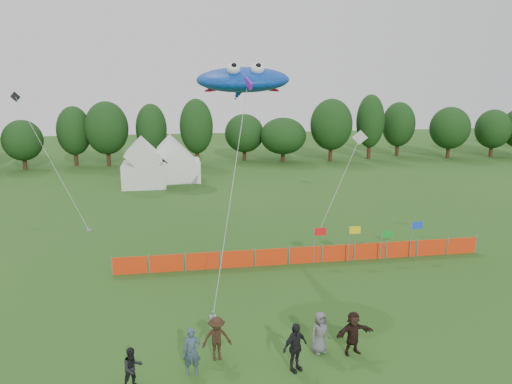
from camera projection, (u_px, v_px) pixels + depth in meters
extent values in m
plane|color=#234C16|center=(281.00, 353.00, 19.73)|extent=(160.00, 160.00, 0.00)
cylinder|color=#382314|center=(25.00, 161.00, 58.83)|extent=(0.50, 0.50, 1.91)
ellipsoid|color=black|center=(22.00, 140.00, 58.27)|extent=(4.61, 4.61, 4.30)
cylinder|color=#382314|center=(76.00, 156.00, 61.31)|extent=(0.50, 0.50, 2.38)
ellipsoid|color=black|center=(74.00, 131.00, 60.61)|extent=(4.09, 4.09, 5.35)
cylinder|color=#382314|center=(108.00, 155.00, 61.14)|extent=(0.50, 0.50, 2.57)
ellipsoid|color=black|center=(107.00, 128.00, 60.39)|extent=(5.20, 5.20, 5.79)
cylinder|color=#382314|center=(153.00, 155.00, 61.95)|extent=(0.50, 0.50, 2.46)
ellipsoid|color=black|center=(151.00, 129.00, 61.23)|extent=(3.78, 3.78, 5.55)
cylinder|color=#382314|center=(197.00, 155.00, 61.46)|extent=(0.50, 0.50, 2.66)
ellipsoid|color=black|center=(196.00, 126.00, 60.68)|extent=(4.05, 4.05, 5.99)
cylinder|color=#382314|center=(244.00, 153.00, 65.06)|extent=(0.50, 0.50, 1.98)
ellipsoid|color=black|center=(244.00, 133.00, 64.48)|extent=(5.06, 5.06, 4.46)
cylinder|color=#382314|center=(283.00, 155.00, 63.95)|extent=(0.50, 0.50, 1.86)
ellipsoid|color=black|center=(283.00, 136.00, 63.40)|extent=(5.86, 5.86, 4.18)
cylinder|color=#382314|center=(330.00, 151.00, 64.70)|extent=(0.50, 0.50, 2.62)
ellipsoid|color=black|center=(331.00, 125.00, 63.93)|extent=(5.41, 5.41, 5.89)
cylinder|color=#382314|center=(369.00, 149.00, 66.16)|extent=(0.50, 0.50, 2.78)
ellipsoid|color=black|center=(370.00, 121.00, 65.34)|extent=(3.67, 3.67, 6.26)
cylinder|color=#382314|center=(397.00, 147.00, 68.81)|extent=(0.50, 0.50, 2.42)
ellipsoid|color=black|center=(399.00, 124.00, 68.10)|extent=(4.46, 4.46, 5.44)
cylinder|color=#382314|center=(448.00, 150.00, 67.16)|extent=(0.50, 0.50, 2.24)
ellipsoid|color=black|center=(450.00, 128.00, 66.50)|extent=(5.26, 5.26, 5.03)
cylinder|color=#382314|center=(491.00, 149.00, 68.23)|extent=(0.50, 0.50, 2.10)
ellipsoid|color=black|center=(493.00, 129.00, 67.61)|extent=(4.74, 4.74, 4.73)
cube|color=silver|center=(145.00, 174.00, 49.82)|extent=(4.25, 4.25, 2.34)
cube|color=white|center=(176.00, 171.00, 52.38)|extent=(4.93, 3.94, 2.17)
cube|color=red|center=(130.00, 265.00, 27.58)|extent=(1.90, 0.06, 1.00)
cube|color=red|center=(166.00, 263.00, 27.90)|extent=(1.90, 0.06, 1.00)
cube|color=red|center=(202.00, 261.00, 28.22)|extent=(1.90, 0.06, 1.00)
cube|color=red|center=(237.00, 259.00, 28.55)|extent=(1.90, 0.06, 1.00)
cube|color=red|center=(271.00, 257.00, 28.87)|extent=(1.90, 0.06, 1.00)
cube|color=red|center=(305.00, 255.00, 29.19)|extent=(1.90, 0.06, 1.00)
cube|color=red|center=(338.00, 253.00, 29.52)|extent=(1.90, 0.06, 1.00)
cube|color=red|center=(370.00, 251.00, 29.84)|extent=(1.90, 0.06, 1.00)
cube|color=red|center=(401.00, 249.00, 30.16)|extent=(1.90, 0.06, 1.00)
cube|color=red|center=(432.00, 247.00, 30.49)|extent=(1.90, 0.06, 1.00)
cube|color=red|center=(462.00, 246.00, 30.81)|extent=(1.90, 0.06, 1.00)
cylinder|color=gray|center=(314.00, 246.00, 29.13)|extent=(0.06, 0.06, 2.12)
cube|color=red|center=(320.00, 232.00, 29.00)|extent=(0.70, 0.02, 0.45)
cylinder|color=gray|center=(348.00, 245.00, 29.14)|extent=(0.06, 0.06, 2.22)
cube|color=yellow|center=(355.00, 230.00, 29.00)|extent=(0.70, 0.02, 0.45)
cylinder|color=gray|center=(381.00, 246.00, 29.47)|extent=(0.06, 0.06, 1.86)
cube|color=#148C26|center=(387.00, 234.00, 29.37)|extent=(0.70, 0.02, 0.45)
cylinder|color=gray|center=(411.00, 240.00, 30.00)|extent=(0.06, 0.06, 2.23)
cube|color=blue|center=(417.00, 225.00, 29.86)|extent=(0.70, 0.02, 0.45)
imported|color=#344556|center=(192.00, 351.00, 18.20)|extent=(0.71, 0.51, 1.80)
imported|color=black|center=(133.00, 368.00, 17.40)|extent=(0.92, 0.85, 1.52)
imported|color=black|center=(217.00, 338.00, 19.14)|extent=(1.17, 0.72, 1.76)
imported|color=black|center=(295.00, 347.00, 18.39)|extent=(1.20, 0.93, 1.89)
imported|color=#56575C|center=(320.00, 332.00, 19.65)|extent=(0.97, 0.79, 1.70)
imported|color=black|center=(353.00, 333.00, 19.54)|extent=(1.70, 0.82, 1.76)
ellipsoid|color=blue|center=(243.00, 80.00, 27.72)|extent=(6.01, 5.11, 1.82)
sphere|color=white|center=(233.00, 69.00, 26.41)|extent=(0.73, 0.73, 0.73)
sphere|color=white|center=(258.00, 69.00, 26.62)|extent=(0.73, 0.73, 0.73)
ellipsoid|color=red|center=(218.00, 88.00, 27.77)|extent=(1.53, 0.67, 0.24)
ellipsoid|color=red|center=(267.00, 88.00, 28.22)|extent=(1.53, 0.67, 0.24)
cube|color=purple|center=(248.00, 83.00, 25.85)|extent=(0.37, 0.96, 0.70)
cylinder|color=#A5A5A5|center=(231.00, 193.00, 24.39)|extent=(2.51, 5.66, 10.25)
cube|color=gray|center=(213.00, 317.00, 22.63)|extent=(0.30, 0.30, 0.10)
cube|color=silver|center=(360.00, 137.00, 40.06)|extent=(1.22, 0.34, 1.22)
cylinder|color=#A5A5A5|center=(341.00, 182.00, 37.58)|extent=(4.99, 5.74, 5.95)
cube|color=gray|center=(319.00, 232.00, 35.10)|extent=(0.30, 0.30, 0.10)
cube|color=black|center=(15.00, 97.00, 40.23)|extent=(0.86, 0.25, 0.86)
cylinder|color=#A5A5A5|center=(50.00, 160.00, 37.81)|extent=(6.36, 8.25, 9.14)
cube|color=gray|center=(89.00, 230.00, 35.39)|extent=(0.30, 0.30, 0.10)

